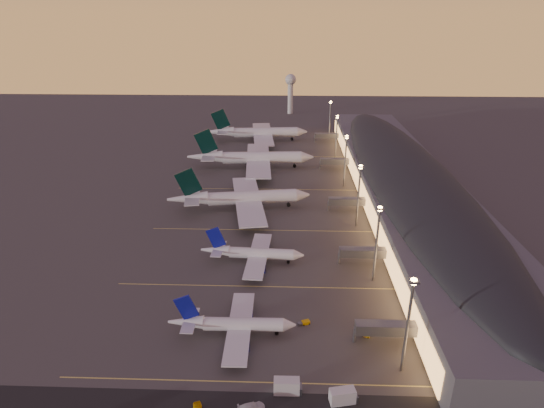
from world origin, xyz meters
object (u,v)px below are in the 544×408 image
Objects in this scene: airliner_narrow_north at (252,253)px; catering_truck_b at (344,396)px; airliner_wide_mid at (251,158)px; radar_tower at (290,87)px; airliner_narrow_south at (232,324)px; service_van_e at (251,407)px; airliner_wide_near at (240,198)px; baggage_tug_a at (364,334)px; baggage_tug_b at (304,323)px; airliner_wide_far at (257,133)px; catering_truck_a at (288,386)px.

catering_truck_b is (24.60, -60.37, -1.67)m from airliner_narrow_north.
radar_tower reaches higher than airliner_wide_mid.
airliner_narrow_south is 26.14m from service_van_e.
airliner_wide_mid is at bearing 80.50° from airliner_wide_near.
baggage_tug_b reaches higher than baggage_tug_a.
service_van_e is at bearing -132.62° from baggage_tug_b.
baggage_tug_a is 0.99× the size of baggage_tug_b.
airliner_wide_far is 194.72m from baggage_tug_b.
airliner_wide_near reaches higher than baggage_tug_a.
airliner_wide_near is 83.00m from baggage_tug_b.
catering_truck_b is (-8.02, -22.57, 1.18)m from baggage_tug_a.
baggage_tug_b is 28.02m from catering_truck_b.
baggage_tug_b is at bearing 13.44° from airliner_narrow_south.
airliner_wide_mid is 2.13× the size of radar_tower.
catering_truck_a is at bearing -73.38° from service_van_e.
airliner_wide_far reaches higher than airliner_wide_near.
airliner_wide_near is 1.90× the size of radar_tower.
airliner_wide_mid is at bearing 96.78° from catering_truck_a.
baggage_tug_b is 0.55× the size of catering_truck_a.
radar_tower is 9.23× the size of baggage_tug_b.
baggage_tug_b is (25.53, -78.84, -4.64)m from airliner_wide_near.
radar_tower is 9.32× the size of baggage_tug_a.
airliner_wide_far is 94.40m from radar_tower.
radar_tower is (13.54, 249.71, 18.58)m from airliner_narrow_north.
catering_truck_a is 12.45m from catering_truck_b.
airliner_wide_far is (-6.38, 197.77, 2.45)m from airliner_narrow_south.
airliner_wide_far reaches higher than baggage_tug_b.
radar_tower is 5.05× the size of catering_truck_a.
airliner_wide_far reaches higher than airliner_narrow_south.
catering_truck_b is at bearing -82.42° from airliner_wide_mid.
radar_tower is (22.39, 90.25, 16.28)m from airliner_wide_far.
service_van_e is at bearing -75.11° from airliner_narrow_south.
baggage_tug_b is 24.97m from catering_truck_a.
airliner_wide_far is (-0.56, 57.16, -0.12)m from airliner_wide_mid.
baggage_tug_a is 23.98m from catering_truck_b.
radar_tower reaches higher than baggage_tug_a.
baggage_tug_a is at bearing -65.34° from service_van_e.
catering_truck_b is at bearing -94.07° from baggage_tug_b.
airliner_wide_mid is 166.02m from catering_truck_b.
airliner_wide_far is at bearing 81.00° from airliner_wide_near.
baggage_tug_b is at bearing -172.12° from baggage_tug_a.
baggage_tug_a is 0.59× the size of service_van_e.
catering_truck_a is at bearing -90.22° from radar_tower.
airliner_narrow_south is 0.95× the size of airliner_narrow_north.
airliner_wide_mid is 166.27m from service_van_e.
airliner_narrow_north is at bearing -88.18° from airliner_wide_near.
airliner_wide_mid reaches higher than catering_truck_a.
baggage_tug_a is 0.53× the size of catering_truck_b.
airliner_narrow_south is 1.04× the size of radar_tower.
radar_tower reaches higher than catering_truck_a.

